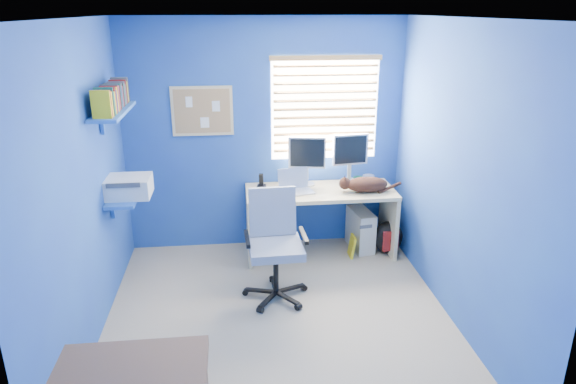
{
  "coord_description": "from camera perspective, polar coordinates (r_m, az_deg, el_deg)",
  "views": [
    {
      "loc": [
        -0.35,
        -3.82,
        2.57
      ],
      "look_at": [
        0.15,
        0.65,
        0.95
      ],
      "focal_mm": 32.0,
      "sensor_mm": 36.0,
      "label": 1
    }
  ],
  "objects": [
    {
      "name": "drawer_boxes",
      "position": [
        5.66,
        -2.54,
        -4.18
      ],
      "size": [
        0.35,
        0.28,
        0.54
      ],
      "primitive_type": "cube",
      "color": "tan",
      "rests_on": "floor"
    },
    {
      "name": "backpack",
      "position": [
        5.78,
        11.07,
        -4.94
      ],
      "size": [
        0.36,
        0.29,
        0.37
      ],
      "primitive_type": "ellipsoid",
      "rotation": [
        0.0,
        0.0,
        0.18
      ],
      "color": "black",
      "rests_on": "floor"
    },
    {
      "name": "desk",
      "position": [
        5.6,
        3.55,
        -3.34
      ],
      "size": [
        1.58,
        0.65,
        0.74
      ],
      "primitive_type": "cube",
      "color": "tan",
      "rests_on": "floor"
    },
    {
      "name": "monitor_left",
      "position": [
        5.54,
        2.09,
        3.44
      ],
      "size": [
        0.42,
        0.19,
        0.54
      ],
      "primitive_type": "cube",
      "rotation": [
        0.0,
        0.0,
        -0.18
      ],
      "color": "silver",
      "rests_on": "desk"
    },
    {
      "name": "monitor_right",
      "position": [
        5.7,
        6.87,
        3.77
      ],
      "size": [
        0.41,
        0.18,
        0.54
      ],
      "primitive_type": "cube",
      "rotation": [
        0.0,
        0.0,
        0.15
      ],
      "color": "silver",
      "rests_on": "desk"
    },
    {
      "name": "wall_front",
      "position": [
        2.6,
        2.22,
        -10.63
      ],
      "size": [
        3.0,
        0.01,
        2.5
      ],
      "primitive_type": "cube",
      "color": "#2343A5",
      "rests_on": "ground"
    },
    {
      "name": "ceiling",
      "position": [
        3.84,
        -1.22,
        18.77
      ],
      "size": [
        3.0,
        3.2,
        0.0
      ],
      "primitive_type": "cube",
      "color": "white",
      "rests_on": "wall_back"
    },
    {
      "name": "mug",
      "position": [
        5.63,
        7.78,
        1.18
      ],
      "size": [
        0.1,
        0.09,
        0.1
      ],
      "primitive_type": "imported",
      "color": "#135E4C",
      "rests_on": "desk"
    },
    {
      "name": "corkboard",
      "position": [
        5.5,
        -9.5,
        8.86
      ],
      "size": [
        0.64,
        0.02,
        0.52
      ],
      "color": "tan",
      "rests_on": "ground"
    },
    {
      "name": "tower_pc",
      "position": [
        5.83,
        8.05,
        -4.13
      ],
      "size": [
        0.25,
        0.46,
        0.45
      ],
      "primitive_type": "cube",
      "rotation": [
        0.0,
        0.0,
        0.15
      ],
      "color": "beige",
      "rests_on": "floor"
    },
    {
      "name": "wall_back",
      "position": [
        5.59,
        -2.62,
        6.13
      ],
      "size": [
        3.0,
        0.01,
        2.5
      ],
      "primitive_type": "cube",
      "color": "#2343A5",
      "rests_on": "ground"
    },
    {
      "name": "laptop",
      "position": [
        5.35,
        0.99,
        1.05
      ],
      "size": [
        0.38,
        0.33,
        0.22
      ],
      "primitive_type": "cube",
      "rotation": [
        0.0,
        0.0,
        0.23
      ],
      "color": "silver",
      "rests_on": "desk"
    },
    {
      "name": "cd_spindle",
      "position": [
        5.79,
        8.94,
        1.5
      ],
      "size": [
        0.13,
        0.13,
        0.07
      ],
      "primitive_type": "cylinder",
      "color": "silver",
      "rests_on": "desk"
    },
    {
      "name": "phone",
      "position": [
        5.47,
        -2.99,
        1.18
      ],
      "size": [
        0.11,
        0.12,
        0.17
      ],
      "primitive_type": "cube",
      "rotation": [
        0.0,
        0.0,
        -0.18
      ],
      "color": "black",
      "rests_on": "desk"
    },
    {
      "name": "wall_left",
      "position": [
        4.2,
        -21.91,
        0.03
      ],
      "size": [
        0.01,
        3.2,
        2.5
      ],
      "primitive_type": "cube",
      "color": "#2343A5",
      "rests_on": "ground"
    },
    {
      "name": "yellow_book",
      "position": [
        5.66,
        7.11,
        -5.99
      ],
      "size": [
        0.03,
        0.17,
        0.24
      ],
      "primitive_type": "cube",
      "color": "yellow",
      "rests_on": "floor"
    },
    {
      "name": "office_chair",
      "position": [
        4.79,
        -1.44,
        -7.43
      ],
      "size": [
        0.61,
        0.61,
        1.01
      ],
      "color": "black",
      "rests_on": "floor"
    },
    {
      "name": "cat",
      "position": [
        5.45,
        8.75,
        0.84
      ],
      "size": [
        0.46,
        0.27,
        0.16
      ],
      "primitive_type": "ellipsoid",
      "rotation": [
        0.0,
        0.0,
        -0.08
      ],
      "color": "black",
      "rests_on": "desk"
    },
    {
      "name": "wall_shelves",
      "position": [
        4.81,
        -18.29,
        5.16
      ],
      "size": [
        0.42,
        0.9,
        1.05
      ],
      "color": "blue",
      "rests_on": "ground"
    },
    {
      "name": "wall_right",
      "position": [
        4.44,
        18.56,
        1.47
      ],
      "size": [
        0.01,
        3.2,
        2.5
      ],
      "primitive_type": "cube",
      "color": "#2343A5",
      "rests_on": "ground"
    },
    {
      "name": "floor",
      "position": [
        4.62,
        -0.99,
        -14.02
      ],
      "size": [
        3.0,
        3.2,
        0.0
      ],
      "primitive_type": "cube",
      "color": "#A09683",
      "rests_on": "ground"
    },
    {
      "name": "window_blinds",
      "position": [
        5.57,
        4.12,
        9.21
      ],
      "size": [
        1.15,
        0.05,
        1.1
      ],
      "color": "white",
      "rests_on": "ground"
    }
  ]
}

